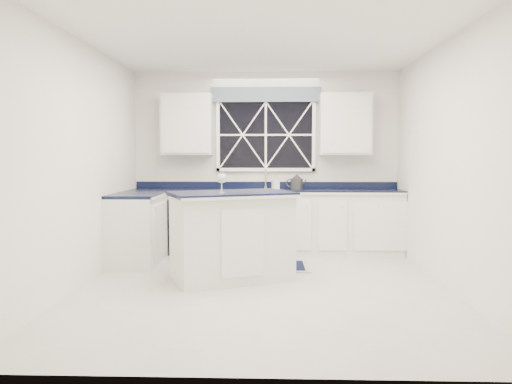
{
  "coord_description": "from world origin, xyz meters",
  "views": [
    {
      "loc": [
        0.1,
        -5.38,
        1.44
      ],
      "look_at": [
        -0.09,
        0.4,
        1.02
      ],
      "focal_mm": 35.0,
      "sensor_mm": 36.0,
      "label": 1
    }
  ],
  "objects_px": {
    "dishwasher": "(192,225)",
    "faucet": "(266,178)",
    "kettle": "(297,182)",
    "island": "(232,235)",
    "soap_bottle": "(276,182)",
    "wine_glass": "(222,179)"
  },
  "relations": [
    {
      "from": "faucet",
      "to": "island",
      "type": "distance_m",
      "value": 1.92
    },
    {
      "from": "kettle",
      "to": "wine_glass",
      "type": "relative_size",
      "value": 1.35
    },
    {
      "from": "faucet",
      "to": "kettle",
      "type": "height_order",
      "value": "faucet"
    },
    {
      "from": "dishwasher",
      "to": "faucet",
      "type": "distance_m",
      "value": 1.31
    },
    {
      "from": "kettle",
      "to": "island",
      "type": "bearing_deg",
      "value": -102.75
    },
    {
      "from": "faucet",
      "to": "wine_glass",
      "type": "distance_m",
      "value": 2.01
    },
    {
      "from": "island",
      "to": "kettle",
      "type": "height_order",
      "value": "kettle"
    },
    {
      "from": "soap_bottle",
      "to": "wine_glass",
      "type": "bearing_deg",
      "value": -108.3
    },
    {
      "from": "faucet",
      "to": "soap_bottle",
      "type": "distance_m",
      "value": 0.18
    },
    {
      "from": "dishwasher",
      "to": "wine_glass",
      "type": "xyz_separation_m",
      "value": [
        0.63,
        -1.76,
        0.77
      ]
    },
    {
      "from": "faucet",
      "to": "kettle",
      "type": "relative_size",
      "value": 0.98
    },
    {
      "from": "island",
      "to": "wine_glass",
      "type": "bearing_deg",
      "value": -144.13
    },
    {
      "from": "soap_bottle",
      "to": "kettle",
      "type": "bearing_deg",
      "value": 0.6
    },
    {
      "from": "dishwasher",
      "to": "island",
      "type": "relative_size",
      "value": 0.52
    },
    {
      "from": "kettle",
      "to": "wine_glass",
      "type": "xyz_separation_m",
      "value": [
        -0.93,
        -1.87,
        0.14
      ]
    },
    {
      "from": "wine_glass",
      "to": "soap_bottle",
      "type": "xyz_separation_m",
      "value": [
        0.62,
        1.87,
        -0.14
      ]
    },
    {
      "from": "wine_glass",
      "to": "soap_bottle",
      "type": "distance_m",
      "value": 1.98
    },
    {
      "from": "dishwasher",
      "to": "soap_bottle",
      "type": "height_order",
      "value": "soap_bottle"
    },
    {
      "from": "wine_glass",
      "to": "soap_bottle",
      "type": "bearing_deg",
      "value": 71.7
    },
    {
      "from": "island",
      "to": "kettle",
      "type": "distance_m",
      "value": 1.98
    },
    {
      "from": "kettle",
      "to": "soap_bottle",
      "type": "height_order",
      "value": "kettle"
    },
    {
      "from": "kettle",
      "to": "wine_glass",
      "type": "bearing_deg",
      "value": -103.2
    }
  ]
}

